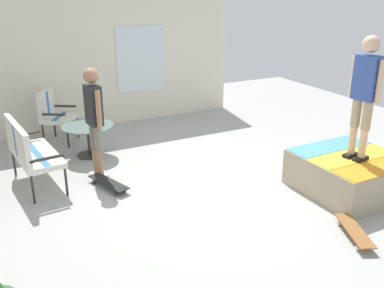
{
  "coord_description": "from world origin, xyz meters",
  "views": [
    {
      "loc": [
        -5.24,
        2.98,
        2.96
      ],
      "look_at": [
        0.12,
        0.21,
        0.7
      ],
      "focal_mm": 41.23,
      "sensor_mm": 36.0,
      "label": 1
    }
  ],
  "objects_px": {
    "patio_table": "(88,134)",
    "person_watching": "(94,115)",
    "patio_chair_near_house": "(53,111)",
    "patio_bench": "(28,148)",
    "skate_ramp": "(352,173)",
    "person_skater": "(365,89)",
    "skateboard_spare": "(354,231)",
    "skateboard_by_bench": "(109,183)"
  },
  "relations": [
    {
      "from": "patio_table",
      "to": "person_skater",
      "type": "height_order",
      "value": "person_skater"
    },
    {
      "from": "patio_table",
      "to": "skateboard_spare",
      "type": "xyz_separation_m",
      "value": [
        -4.1,
        -2.16,
        -0.32
      ]
    },
    {
      "from": "patio_table",
      "to": "person_watching",
      "type": "height_order",
      "value": "person_watching"
    },
    {
      "from": "person_skater",
      "to": "skateboard_by_bench",
      "type": "distance_m",
      "value": 3.9
    },
    {
      "from": "patio_bench",
      "to": "patio_chair_near_house",
      "type": "bearing_deg",
      "value": -21.35
    },
    {
      "from": "skate_ramp",
      "to": "patio_table",
      "type": "distance_m",
      "value": 4.4
    },
    {
      "from": "patio_bench",
      "to": "skateboard_spare",
      "type": "relative_size",
      "value": 1.59
    },
    {
      "from": "person_skater",
      "to": "skateboard_spare",
      "type": "xyz_separation_m",
      "value": [
        -0.88,
        0.86,
        -1.48
      ]
    },
    {
      "from": "person_watching",
      "to": "skateboard_spare",
      "type": "relative_size",
      "value": 2.15
    },
    {
      "from": "patio_table",
      "to": "person_skater",
      "type": "distance_m",
      "value": 4.56
    },
    {
      "from": "person_watching",
      "to": "skateboard_by_bench",
      "type": "xyz_separation_m",
      "value": [
        -0.47,
        -0.01,
        -0.94
      ]
    },
    {
      "from": "patio_chair_near_house",
      "to": "person_skater",
      "type": "relative_size",
      "value": 0.59
    },
    {
      "from": "patio_chair_near_house",
      "to": "patio_table",
      "type": "xyz_separation_m",
      "value": [
        -1.01,
        -0.39,
        -0.21
      ]
    },
    {
      "from": "patio_bench",
      "to": "patio_table",
      "type": "bearing_deg",
      "value": -53.5
    },
    {
      "from": "patio_bench",
      "to": "person_skater",
      "type": "distance_m",
      "value": 4.87
    },
    {
      "from": "person_watching",
      "to": "skateboard_spare",
      "type": "height_order",
      "value": "person_watching"
    },
    {
      "from": "patio_table",
      "to": "skateboard_by_bench",
      "type": "relative_size",
      "value": 1.09
    },
    {
      "from": "person_skater",
      "to": "patio_table",
      "type": "bearing_deg",
      "value": 43.19
    },
    {
      "from": "patio_chair_near_house",
      "to": "person_watching",
      "type": "bearing_deg",
      "value": -171.82
    },
    {
      "from": "skate_ramp",
      "to": "patio_bench",
      "type": "relative_size",
      "value": 1.64
    },
    {
      "from": "skateboard_by_bench",
      "to": "skateboard_spare",
      "type": "xyz_separation_m",
      "value": [
        -2.69,
        -2.26,
        0.0
      ]
    },
    {
      "from": "patio_chair_near_house",
      "to": "patio_table",
      "type": "distance_m",
      "value": 1.11
    },
    {
      "from": "patio_bench",
      "to": "skateboard_spare",
      "type": "xyz_separation_m",
      "value": [
        -3.28,
        -3.27,
        -0.53
      ]
    },
    {
      "from": "patio_chair_near_house",
      "to": "skateboard_spare",
      "type": "relative_size",
      "value": 1.25
    },
    {
      "from": "person_watching",
      "to": "person_skater",
      "type": "distance_m",
      "value": 3.91
    },
    {
      "from": "skate_ramp",
      "to": "patio_chair_near_house",
      "type": "bearing_deg",
      "value": 40.06
    },
    {
      "from": "patio_table",
      "to": "skateboard_by_bench",
      "type": "xyz_separation_m",
      "value": [
        -1.41,
        0.09,
        -0.32
      ]
    },
    {
      "from": "patio_bench",
      "to": "person_skater",
      "type": "relative_size",
      "value": 0.75
    },
    {
      "from": "patio_bench",
      "to": "patio_chair_near_house",
      "type": "distance_m",
      "value": 1.97
    },
    {
      "from": "skateboard_by_bench",
      "to": "person_skater",
      "type": "bearing_deg",
      "value": -120.17
    },
    {
      "from": "patio_table",
      "to": "skateboard_by_bench",
      "type": "bearing_deg",
      "value": 176.16
    },
    {
      "from": "person_skater",
      "to": "patio_bench",
      "type": "bearing_deg",
      "value": 59.82
    },
    {
      "from": "person_watching",
      "to": "skateboard_by_bench",
      "type": "bearing_deg",
      "value": -178.24
    },
    {
      "from": "skate_ramp",
      "to": "patio_bench",
      "type": "distance_m",
      "value": 4.8
    },
    {
      "from": "patio_chair_near_house",
      "to": "skate_ramp",
      "type": "bearing_deg",
      "value": -139.94
    },
    {
      "from": "patio_bench",
      "to": "patio_chair_near_house",
      "type": "xyz_separation_m",
      "value": [
        1.83,
        -0.72,
        -0.0
      ]
    },
    {
      "from": "person_skater",
      "to": "skateboard_spare",
      "type": "distance_m",
      "value": 1.93
    },
    {
      "from": "skate_ramp",
      "to": "patio_chair_near_house",
      "type": "distance_m",
      "value": 5.42
    },
    {
      "from": "patio_chair_near_house",
      "to": "patio_table",
      "type": "height_order",
      "value": "patio_chair_near_house"
    },
    {
      "from": "skate_ramp",
      "to": "person_watching",
      "type": "height_order",
      "value": "person_watching"
    },
    {
      "from": "person_skater",
      "to": "skateboard_by_bench",
      "type": "height_order",
      "value": "person_skater"
    },
    {
      "from": "person_watching",
      "to": "skateboard_by_bench",
      "type": "relative_size",
      "value": 2.12
    }
  ]
}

